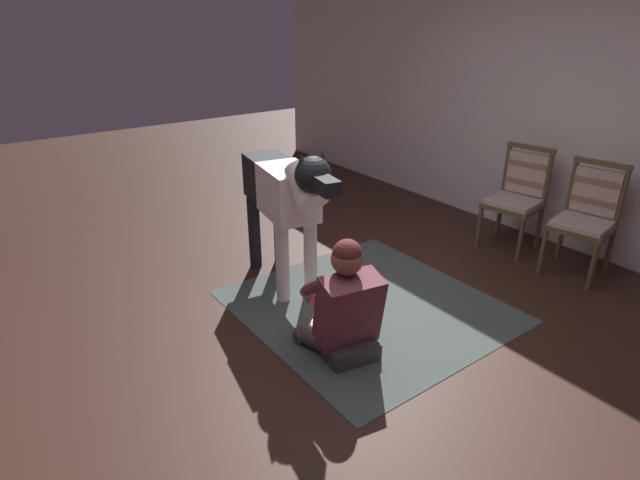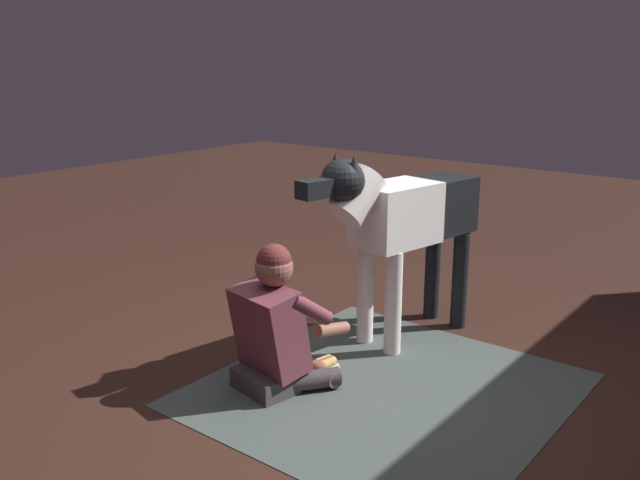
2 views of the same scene
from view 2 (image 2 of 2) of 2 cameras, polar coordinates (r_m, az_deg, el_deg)
name	(u,v)px [view 2 (image 2 of 2)]	position (r m, az deg, el deg)	size (l,w,h in m)	color
ground_plane	(337,386)	(4.02, 1.42, -11.93)	(15.96, 15.96, 0.00)	#361F17
area_rug	(385,390)	(3.99, 5.39, -12.14)	(1.90, 1.83, 0.01)	#434D49
person_sitting_on_floor	(277,329)	(3.88, -3.56, -7.35)	(0.69, 0.57, 0.84)	#403A3F
large_dog	(403,219)	(4.40, 6.83, 1.76)	(1.58, 0.49, 1.27)	white
hot_dog_on_plate	(323,364)	(4.21, 0.21, -10.18)	(0.21, 0.21, 0.06)	silver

